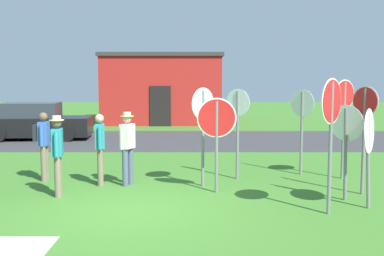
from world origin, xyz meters
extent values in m
plane|color=#3D7528|center=(0.00, 0.00, 0.00)|extent=(80.00, 80.00, 0.00)
cube|color=#38383A|center=(0.00, 10.46, 0.00)|extent=(60.00, 6.40, 0.01)
cube|color=#B2231E|center=(-0.46, 18.33, 1.82)|extent=(6.39, 4.96, 3.64)
cube|color=#383333|center=(-0.46, 18.33, 3.74)|extent=(6.59, 5.16, 0.20)
cube|color=black|center=(-0.46, 15.83, 1.05)|extent=(1.10, 0.08, 2.10)
cube|color=black|center=(-5.18, 10.74, 0.53)|extent=(4.42, 2.11, 0.76)
cube|color=#2D333D|center=(-5.43, 10.72, 1.21)|extent=(2.34, 1.69, 0.60)
cylinder|color=black|center=(-3.92, 11.73, 0.32)|extent=(0.65, 0.27, 0.64)
cylinder|color=black|center=(-3.79, 9.94, 0.32)|extent=(0.65, 0.27, 0.64)
cylinder|color=black|center=(-6.58, 11.53, 0.32)|extent=(0.65, 0.27, 0.64)
cylinder|color=slate|center=(1.44, 2.22, 1.12)|extent=(0.10, 0.10, 2.25)
cylinder|color=white|center=(1.44, 2.22, 1.94)|extent=(0.52, 0.54, 0.74)
cylinder|color=red|center=(1.43, 2.22, 1.94)|extent=(0.49, 0.50, 0.68)
cylinder|color=slate|center=(4.05, 3.55, 1.09)|extent=(0.10, 0.10, 2.17)
cylinder|color=white|center=(4.05, 3.55, 1.88)|extent=(0.49, 0.52, 0.71)
cylinder|color=red|center=(4.06, 3.56, 1.88)|extent=(0.46, 0.49, 0.65)
cylinder|color=slate|center=(4.60, 0.33, 0.94)|extent=(0.16, 0.14, 1.88)
cylinder|color=white|center=(4.60, 0.33, 1.51)|extent=(0.50, 0.77, 0.87)
cylinder|color=red|center=(4.59, 0.33, 1.51)|extent=(0.47, 0.71, 0.81)
cylinder|color=slate|center=(4.98, 3.04, 1.21)|extent=(0.10, 0.10, 2.43)
cylinder|color=white|center=(4.98, 3.04, 2.11)|extent=(0.62, 0.45, 0.75)
cylinder|color=red|center=(4.98, 3.03, 2.11)|extent=(0.58, 0.42, 0.70)
cylinder|color=slate|center=(4.91, 1.44, 1.15)|extent=(0.10, 0.10, 2.31)
cylinder|color=white|center=(4.91, 1.44, 2.04)|extent=(0.38, 0.54, 0.65)
cylinder|color=red|center=(4.90, 1.43, 2.04)|extent=(0.35, 0.50, 0.60)
cylinder|color=slate|center=(4.35, 0.90, 0.96)|extent=(0.16, 0.17, 1.92)
cylinder|color=white|center=(4.35, 0.90, 1.61)|extent=(0.57, 0.54, 0.74)
cylinder|color=red|center=(4.35, 0.91, 1.61)|extent=(0.53, 0.51, 0.69)
cylinder|color=slate|center=(2.32, 3.01, 1.10)|extent=(0.10, 0.10, 2.21)
cylinder|color=white|center=(2.32, 3.01, 1.92)|extent=(0.54, 0.44, 0.68)
cylinder|color=red|center=(2.33, 3.02, 1.92)|extent=(0.50, 0.41, 0.63)
cylinder|color=slate|center=(3.74, -0.08, 1.23)|extent=(0.10, 0.10, 2.47)
cylinder|color=white|center=(3.74, -0.08, 2.11)|extent=(0.55, 0.66, 0.85)
cylinder|color=red|center=(3.75, -0.08, 2.11)|extent=(0.52, 0.61, 0.79)
cylinder|color=slate|center=(1.73, 1.59, 1.01)|extent=(0.07, 0.07, 2.03)
cylinder|color=white|center=(1.73, 1.59, 1.67)|extent=(0.87, 0.07, 0.87)
cylinder|color=red|center=(1.73, 1.58, 1.67)|extent=(0.81, 0.07, 0.81)
cylinder|color=#7A6B56|center=(-2.46, 2.94, 0.44)|extent=(0.14, 0.14, 0.88)
cylinder|color=#7A6B56|center=(-2.45, 2.72, 0.44)|extent=(0.14, 0.14, 0.88)
cube|color=#3860B7|center=(-2.46, 2.83, 1.17)|extent=(0.24, 0.37, 0.58)
cylinder|color=#3860B7|center=(-2.47, 3.07, 1.15)|extent=(0.09, 0.09, 0.52)
cylinder|color=#3860B7|center=(-2.44, 2.59, 1.15)|extent=(0.09, 0.09, 0.52)
sphere|color=brown|center=(-2.46, 2.83, 1.58)|extent=(0.21, 0.21, 0.21)
cube|color=#232328|center=(-2.63, 2.82, 1.19)|extent=(0.16, 0.27, 0.40)
cylinder|color=#4C5670|center=(-0.29, 2.41, 0.44)|extent=(0.14, 0.14, 0.88)
cylinder|color=#4C5670|center=(-0.38, 2.21, 0.44)|extent=(0.14, 0.14, 0.88)
cube|color=beige|center=(-0.33, 2.31, 1.17)|extent=(0.35, 0.42, 0.58)
cylinder|color=beige|center=(-0.23, 2.53, 1.15)|extent=(0.09, 0.09, 0.52)
cylinder|color=beige|center=(-0.43, 2.09, 1.15)|extent=(0.09, 0.09, 0.52)
sphere|color=tan|center=(-0.33, 2.31, 1.58)|extent=(0.21, 0.21, 0.21)
cylinder|color=beige|center=(-0.33, 2.31, 1.64)|extent=(0.31, 0.32, 0.02)
cylinder|color=beige|center=(-0.33, 2.31, 1.69)|extent=(0.19, 0.19, 0.09)
cylinder|color=#7A6B56|center=(-1.01, 2.44, 0.44)|extent=(0.14, 0.14, 0.88)
cylinder|color=#7A6B56|center=(-0.96, 2.22, 0.44)|extent=(0.14, 0.14, 0.88)
cube|color=teal|center=(-0.98, 2.33, 1.17)|extent=(0.28, 0.40, 0.58)
cylinder|color=teal|center=(-1.03, 2.57, 1.15)|extent=(0.09, 0.09, 0.52)
cylinder|color=teal|center=(-0.94, 2.10, 1.15)|extent=(0.09, 0.09, 0.52)
sphere|color=tan|center=(-0.98, 2.33, 1.58)|extent=(0.21, 0.21, 0.21)
cylinder|color=#7A6B56|center=(-1.70, 1.37, 0.44)|extent=(0.14, 0.14, 0.88)
cylinder|color=#7A6B56|center=(-1.66, 1.15, 0.44)|extent=(0.14, 0.14, 0.88)
cube|color=teal|center=(-1.68, 1.26, 1.17)|extent=(0.28, 0.39, 0.58)
cylinder|color=teal|center=(-1.72, 1.49, 1.15)|extent=(0.09, 0.09, 0.52)
cylinder|color=teal|center=(-1.64, 1.02, 1.15)|extent=(0.09, 0.09, 0.52)
sphere|color=brown|center=(-1.68, 1.26, 1.58)|extent=(0.21, 0.21, 0.21)
cylinder|color=beige|center=(-1.68, 1.26, 1.64)|extent=(0.31, 0.31, 0.02)
cylinder|color=beige|center=(-1.68, 1.26, 1.69)|extent=(0.19, 0.19, 0.09)
camera|label=1|loc=(1.19, -8.74, 2.55)|focal=44.41mm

